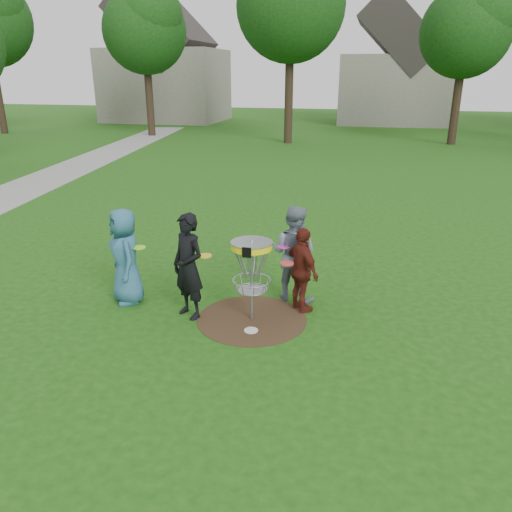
% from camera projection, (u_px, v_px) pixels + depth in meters
% --- Properties ---
extents(ground, '(100.00, 100.00, 0.00)m').
position_uv_depth(ground, '(252.00, 319.00, 8.17)').
color(ground, '#19470F').
rests_on(ground, ground).
extents(dirt_patch, '(1.80, 1.80, 0.01)m').
position_uv_depth(dirt_patch, '(252.00, 319.00, 8.17)').
color(dirt_patch, '#47331E').
rests_on(dirt_patch, ground).
extents(concrete_path, '(7.75, 39.92, 0.02)m').
position_uv_depth(concrete_path, '(29.00, 187.00, 17.58)').
color(concrete_path, '#9E9E99').
rests_on(concrete_path, ground).
extents(player_blue, '(0.93, 0.98, 1.68)m').
position_uv_depth(player_blue, '(126.00, 256.00, 8.54)').
color(player_blue, '#2D607D').
rests_on(player_blue, ground).
extents(player_black, '(0.76, 0.69, 1.75)m').
position_uv_depth(player_black, '(188.00, 266.00, 8.00)').
color(player_black, black).
rests_on(player_black, ground).
extents(player_grey, '(0.97, 0.85, 1.71)m').
position_uv_depth(player_grey, '(293.00, 253.00, 8.65)').
color(player_grey, slate).
rests_on(player_grey, ground).
extents(player_maroon, '(0.83, 0.88, 1.46)m').
position_uv_depth(player_maroon, '(302.00, 270.00, 8.23)').
color(player_maroon, '#591D14').
rests_on(player_maroon, ground).
extents(disc_on_grass, '(0.22, 0.22, 0.02)m').
position_uv_depth(disc_on_grass, '(251.00, 331.00, 7.80)').
color(disc_on_grass, silver).
rests_on(disc_on_grass, ground).
extents(disc_golf_basket, '(0.66, 0.67, 1.38)m').
position_uv_depth(disc_golf_basket, '(252.00, 261.00, 7.82)').
color(disc_golf_basket, '#9EA0A5').
rests_on(disc_golf_basket, ground).
extents(held_discs, '(2.72, 1.00, 0.20)m').
position_uv_depth(held_discs, '(228.00, 253.00, 8.19)').
color(held_discs, '#96FF1C').
rests_on(held_discs, ground).
extents(tree_row, '(51.20, 17.42, 9.90)m').
position_uv_depth(tree_row, '(356.00, 21.00, 24.82)').
color(tree_row, '#38281C').
rests_on(tree_row, ground).
extents(house_row, '(44.50, 10.65, 11.62)m').
position_uv_depth(house_row, '(422.00, 67.00, 35.95)').
color(house_row, gray).
rests_on(house_row, ground).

